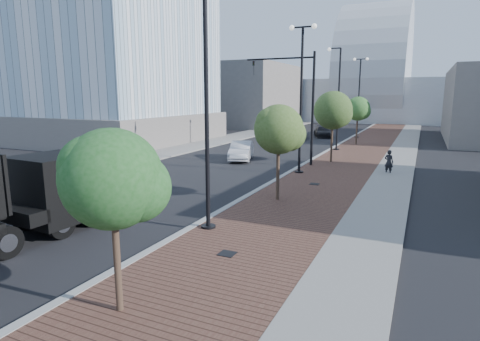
% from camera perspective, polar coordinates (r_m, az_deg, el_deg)
% --- Properties ---
extents(sidewalk, '(7.00, 140.00, 0.12)m').
position_cam_1_polar(sidewalk, '(43.04, 19.02, 3.53)').
color(sidewalk, '#4C2D23').
rests_on(sidewalk, ground).
extents(concrete_strip, '(2.40, 140.00, 0.13)m').
position_cam_1_polar(concrete_strip, '(42.86, 22.61, 3.27)').
color(concrete_strip, slate).
rests_on(concrete_strip, ground).
extents(curb, '(0.30, 140.00, 0.14)m').
position_cam_1_polar(curb, '(43.52, 14.43, 3.87)').
color(curb, gray).
rests_on(curb, ground).
extents(west_sidewalk, '(4.00, 140.00, 0.12)m').
position_cam_1_polar(west_sidewalk, '(47.58, -1.19, 4.76)').
color(west_sidewalk, slate).
rests_on(west_sidewalk, ground).
extents(white_sedan, '(2.86, 4.74, 1.48)m').
position_cam_1_polar(white_sedan, '(31.34, 0.19, 2.87)').
color(white_sedan, silver).
rests_on(white_sedan, ground).
extents(dark_car_mid, '(3.80, 5.68, 1.45)m').
position_cam_1_polar(dark_car_mid, '(47.84, 7.87, 5.49)').
color(dark_car_mid, black).
rests_on(dark_car_mid, ground).
extents(dark_car_far, '(3.24, 4.85, 1.30)m').
position_cam_1_polar(dark_car_far, '(49.90, 11.80, 5.50)').
color(dark_car_far, black).
rests_on(dark_car_far, ground).
extents(pedestrian, '(0.68, 0.56, 1.61)m').
position_cam_1_polar(pedestrian, '(27.26, 20.61, 1.12)').
color(pedestrian, black).
rests_on(pedestrian, ground).
extents(streetlight_1, '(1.44, 0.56, 9.21)m').
position_cam_1_polar(streetlight_1, '(14.49, -5.21, 7.94)').
color(streetlight_1, black).
rests_on(streetlight_1, ground).
extents(streetlight_2, '(1.72, 0.56, 9.28)m').
position_cam_1_polar(streetlight_2, '(25.55, 8.75, 10.14)').
color(streetlight_2, black).
rests_on(streetlight_2, ground).
extents(streetlight_3, '(1.44, 0.56, 9.21)m').
position_cam_1_polar(streetlight_3, '(37.25, 13.78, 9.39)').
color(streetlight_3, black).
rests_on(streetlight_3, ground).
extents(streetlight_4, '(1.72, 0.56, 9.28)m').
position_cam_1_polar(streetlight_4, '(49.06, 16.70, 10.06)').
color(streetlight_4, black).
rests_on(streetlight_4, ground).
extents(traffic_mast, '(5.09, 0.20, 8.00)m').
position_cam_1_polar(traffic_mast, '(28.68, 8.70, 10.52)').
color(traffic_mast, black).
rests_on(traffic_mast, ground).
extents(tree_0, '(2.31, 2.25, 4.37)m').
position_cam_1_polar(tree_0, '(9.12, -17.59, -1.24)').
color(tree_0, '#382619').
rests_on(tree_0, ground).
extents(tree_1, '(2.38, 2.33, 4.64)m').
position_cam_1_polar(tree_1, '(18.65, 5.74, 5.86)').
color(tree_1, '#382619').
rests_on(tree_1, ground).
extents(tree_2, '(2.82, 2.82, 5.36)m').
position_cam_1_polar(tree_2, '(30.20, 13.32, 8.39)').
color(tree_2, '#382619').
rests_on(tree_2, ground).
extents(tree_3, '(2.46, 2.42, 4.92)m').
position_cam_1_polar(tree_3, '(42.03, 16.65, 8.49)').
color(tree_3, '#382619').
rests_on(tree_3, ground).
extents(tower_podium, '(19.00, 19.00, 3.00)m').
position_cam_1_polar(tower_podium, '(47.02, -17.83, 5.94)').
color(tower_podium, slate).
rests_on(tower_podium, ground).
extents(convention_center, '(50.00, 30.00, 50.00)m').
position_cam_1_polar(convention_center, '(88.08, 18.79, 10.84)').
color(convention_center, '#A6ABB0').
rests_on(convention_center, ground).
extents(commercial_block_nw, '(14.00, 20.00, 10.00)m').
position_cam_1_polar(commercial_block_nw, '(68.40, 0.89, 10.73)').
color(commercial_block_nw, slate).
rests_on(commercial_block_nw, ground).
extents(utility_cover_1, '(0.50, 0.50, 0.02)m').
position_cam_1_polar(utility_cover_1, '(12.79, -1.85, -11.85)').
color(utility_cover_1, black).
rests_on(utility_cover_1, sidewalk).
extents(utility_cover_2, '(0.50, 0.50, 0.02)m').
position_cam_1_polar(utility_cover_2, '(22.72, 10.67, -1.91)').
color(utility_cover_2, black).
rests_on(utility_cover_2, sidewalk).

